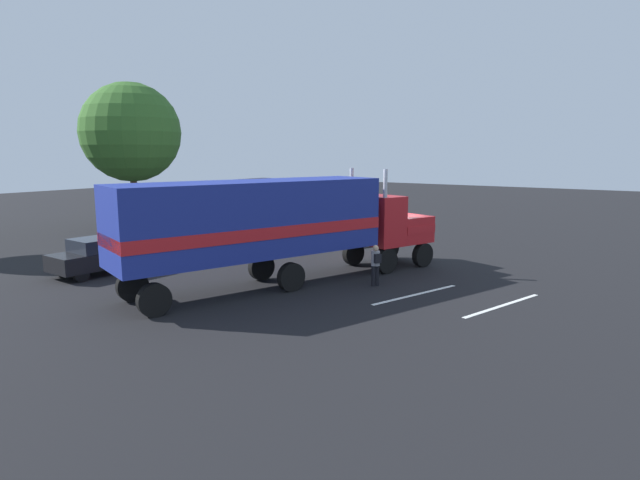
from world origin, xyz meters
TOP-DOWN VIEW (x-y plane):
  - ground_plane at (0.00, 0.00)m, footprint 120.00×120.00m
  - lane_stripe_near at (-4.73, -3.50)m, footprint 4.24×1.49m
  - lane_stripe_mid at (-4.34, -6.54)m, footprint 4.27×1.39m
  - semi_truck at (-6.48, 1.63)m, footprint 14.20×6.94m
  - person_bystander at (-4.44, -1.63)m, footprint 0.44×0.47m
  - parked_bus at (1.79, 9.62)m, footprint 11.29×5.20m
  - parked_car at (-9.18, 9.22)m, footprint 4.47×1.98m
  - tree_left at (0.22, 19.78)m, footprint 6.63×6.63m

SIDE VIEW (x-z plane):
  - ground_plane at x=0.00m, z-range 0.00..0.00m
  - lane_stripe_near at x=-4.73m, z-range 0.00..0.01m
  - lane_stripe_mid at x=-4.34m, z-range 0.00..0.01m
  - parked_car at x=-9.18m, z-range 0.02..1.59m
  - person_bystander at x=-4.44m, z-range 0.08..1.71m
  - parked_bus at x=1.79m, z-range 0.37..3.77m
  - semi_truck at x=-6.48m, z-range 0.27..4.77m
  - tree_left at x=0.22m, z-range 1.59..11.43m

